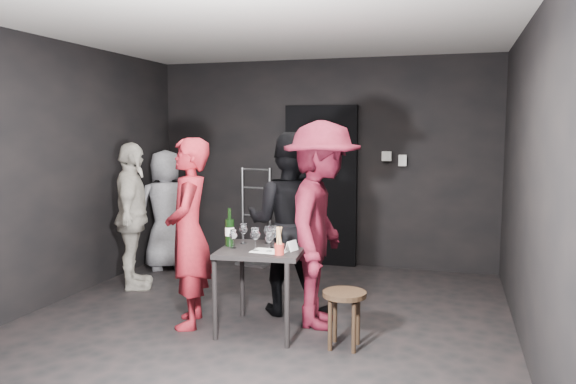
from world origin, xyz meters
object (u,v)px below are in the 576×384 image
(server_red, at_px, (188,220))
(bystander_grey, at_px, (166,209))
(stool, at_px, (344,303))
(breadstick_cup, at_px, (279,241))
(wine_bottle, at_px, (230,232))
(bystander_cream, at_px, (132,209))
(tasting_table, at_px, (263,259))
(hand_truck, at_px, (255,247))
(woman_black, at_px, (289,208))
(man_maroon, at_px, (321,200))

(server_red, xyz_separation_m, bystander_grey, (-1.23, 1.82, -0.19))
(stool, distance_m, breadstick_cup, 0.73)
(bystander_grey, relative_size, wine_bottle, 4.63)
(bystander_cream, xyz_separation_m, breadstick_cup, (2.06, -1.08, -0.04))
(tasting_table, height_order, bystander_grey, bystander_grey)
(wine_bottle, bearing_deg, hand_truck, 104.65)
(stool, bearing_deg, tasting_table, 166.96)
(hand_truck, distance_m, stool, 3.06)
(hand_truck, height_order, tasting_table, hand_truck)
(stool, distance_m, bystander_cream, 2.86)
(woman_black, bearing_deg, bystander_grey, -32.48)
(stool, bearing_deg, hand_truck, 123.63)
(tasting_table, height_order, breadstick_cup, breadstick_cup)
(breadstick_cup, bearing_deg, tasting_table, 136.18)
(server_red, distance_m, breadstick_cup, 0.94)
(server_red, xyz_separation_m, wine_bottle, (0.38, 0.04, -0.10))
(hand_truck, bearing_deg, bystander_cream, -110.20)
(tasting_table, relative_size, breadstick_cup, 3.01)
(bystander_cream, distance_m, bystander_grey, 0.93)
(server_red, height_order, woman_black, woman_black)
(man_maroon, relative_size, wine_bottle, 6.85)
(tasting_table, bearing_deg, hand_truck, 111.40)
(bystander_grey, xyz_separation_m, breadstick_cup, (2.14, -2.00, 0.08))
(bystander_cream, height_order, bystander_grey, bystander_cream)
(bystander_cream, bearing_deg, bystander_grey, -21.30)
(stool, bearing_deg, breadstick_cup, -176.52)
(bystander_grey, height_order, breadstick_cup, bystander_grey)
(bystander_grey, bearing_deg, hand_truck, 171.90)
(server_red, relative_size, woman_black, 0.95)
(stool, xyz_separation_m, man_maroon, (-0.31, 0.48, 0.78))
(bystander_cream, bearing_deg, tasting_table, -141.59)
(server_red, bearing_deg, woman_black, 108.37)
(woman_black, height_order, man_maroon, man_maroon)
(bystander_grey, bearing_deg, server_red, 85.37)
(hand_truck, distance_m, bystander_grey, 1.28)
(hand_truck, height_order, breadstick_cup, hand_truck)
(hand_truck, relative_size, man_maroon, 0.55)
(wine_bottle, relative_size, breadstick_cup, 1.35)
(stool, relative_size, bystander_grey, 0.30)
(stool, height_order, server_red, server_red)
(stool, bearing_deg, man_maroon, 122.93)
(woman_black, relative_size, bystander_cream, 1.15)
(tasting_table, relative_size, wine_bottle, 2.22)
(tasting_table, distance_m, breadstick_cup, 0.37)
(hand_truck, xyz_separation_m, bystander_grey, (-0.99, -0.59, 0.55))
(stool, relative_size, man_maroon, 0.20)
(bystander_cream, relative_size, breadstick_cup, 7.23)
(woman_black, distance_m, man_maroon, 0.48)
(tasting_table, distance_m, man_maroon, 0.74)
(man_maroon, height_order, bystander_grey, man_maroon)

